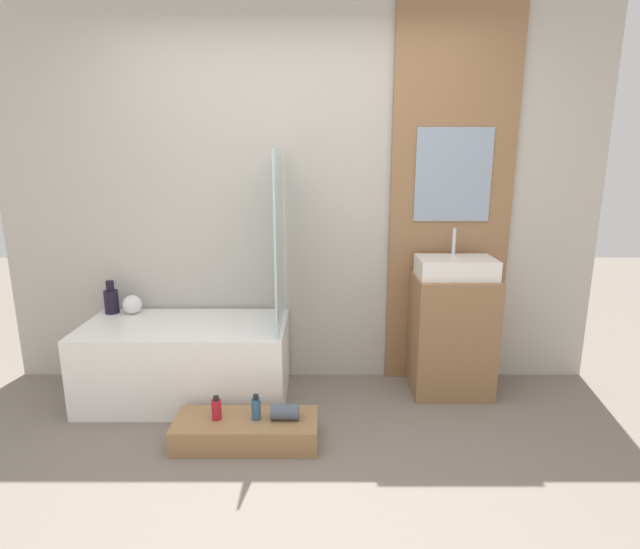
{
  "coord_description": "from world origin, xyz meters",
  "views": [
    {
      "loc": [
        0.14,
        -1.94,
        1.62
      ],
      "look_at": [
        0.14,
        0.72,
        0.98
      ],
      "focal_mm": 28.0,
      "sensor_mm": 36.0,
      "label": 1
    }
  ],
  "objects_px": {
    "bottle_soap_secondary": "(256,408)",
    "wooden_step_bench": "(246,431)",
    "vase_tall_dark": "(111,300)",
    "sink": "(455,267)",
    "bathtub": "(186,361)",
    "vase_round_light": "(131,305)",
    "bottle_soap_primary": "(216,409)"
  },
  "relations": [
    {
      "from": "wooden_step_bench",
      "to": "vase_tall_dark",
      "type": "distance_m",
      "value": 1.42
    },
    {
      "from": "vase_tall_dark",
      "to": "bottle_soap_secondary",
      "type": "bearing_deg",
      "value": -35.52
    },
    {
      "from": "bathtub",
      "to": "wooden_step_bench",
      "type": "distance_m",
      "value": 0.75
    },
    {
      "from": "bottle_soap_secondary",
      "to": "bottle_soap_primary",
      "type": "bearing_deg",
      "value": -180.0
    },
    {
      "from": "vase_tall_dark",
      "to": "bathtub",
      "type": "bearing_deg",
      "value": -22.41
    },
    {
      "from": "vase_round_light",
      "to": "bottle_soap_primary",
      "type": "bearing_deg",
      "value": -46.58
    },
    {
      "from": "bottle_soap_primary",
      "to": "vase_round_light",
      "type": "bearing_deg",
      "value": 133.42
    },
    {
      "from": "bottle_soap_primary",
      "to": "bathtub",
      "type": "bearing_deg",
      "value": 119.21
    },
    {
      "from": "sink",
      "to": "bottle_soap_primary",
      "type": "relative_size",
      "value": 3.57
    },
    {
      "from": "wooden_step_bench",
      "to": "bathtub",
      "type": "bearing_deg",
      "value": 130.53
    },
    {
      "from": "bathtub",
      "to": "sink",
      "type": "relative_size",
      "value": 2.65
    },
    {
      "from": "wooden_step_bench",
      "to": "vase_tall_dark",
      "type": "height_order",
      "value": "vase_tall_dark"
    },
    {
      "from": "wooden_step_bench",
      "to": "bottle_soap_primary",
      "type": "relative_size",
      "value": 5.78
    },
    {
      "from": "vase_tall_dark",
      "to": "bottle_soap_primary",
      "type": "xyz_separation_m",
      "value": [
        0.88,
        -0.79,
        -0.41
      ]
    },
    {
      "from": "bathtub",
      "to": "bottle_soap_primary",
      "type": "xyz_separation_m",
      "value": [
        0.31,
        -0.55,
        -0.06
      ]
    },
    {
      "from": "bathtub",
      "to": "bottle_soap_primary",
      "type": "distance_m",
      "value": 0.64
    },
    {
      "from": "vase_tall_dark",
      "to": "vase_round_light",
      "type": "height_order",
      "value": "vase_tall_dark"
    },
    {
      "from": "wooden_step_bench",
      "to": "bottle_soap_primary",
      "type": "height_order",
      "value": "bottle_soap_primary"
    },
    {
      "from": "sink",
      "to": "vase_round_light",
      "type": "xyz_separation_m",
      "value": [
        -2.23,
        0.11,
        -0.29
      ]
    },
    {
      "from": "wooden_step_bench",
      "to": "vase_tall_dark",
      "type": "bearing_deg",
      "value": 142.92
    },
    {
      "from": "bottle_soap_secondary",
      "to": "wooden_step_bench",
      "type": "bearing_deg",
      "value": 180.0
    },
    {
      "from": "sink",
      "to": "bottle_soap_secondary",
      "type": "distance_m",
      "value": 1.58
    },
    {
      "from": "sink",
      "to": "vase_round_light",
      "type": "height_order",
      "value": "sink"
    },
    {
      "from": "bottle_soap_secondary",
      "to": "vase_tall_dark",
      "type": "bearing_deg",
      "value": 144.48
    },
    {
      "from": "bathtub",
      "to": "bottle_soap_primary",
      "type": "bearing_deg",
      "value": -60.79
    },
    {
      "from": "wooden_step_bench",
      "to": "sink",
      "type": "relative_size",
      "value": 1.62
    },
    {
      "from": "vase_round_light",
      "to": "bottle_soap_primary",
      "type": "distance_m",
      "value": 1.13
    },
    {
      "from": "bathtub",
      "to": "sink",
      "type": "distance_m",
      "value": 1.91
    },
    {
      "from": "bathtub",
      "to": "bottle_soap_secondary",
      "type": "xyz_separation_m",
      "value": [
        0.54,
        -0.55,
        -0.05
      ]
    },
    {
      "from": "vase_tall_dark",
      "to": "wooden_step_bench",
      "type": "bearing_deg",
      "value": -37.08
    },
    {
      "from": "wooden_step_bench",
      "to": "sink",
      "type": "distance_m",
      "value": 1.7
    },
    {
      "from": "bathtub",
      "to": "vase_round_light",
      "type": "height_order",
      "value": "vase_round_light"
    }
  ]
}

